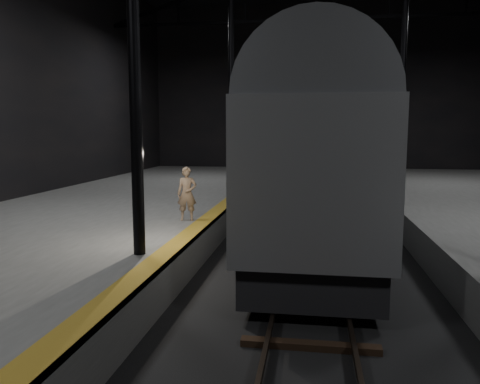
# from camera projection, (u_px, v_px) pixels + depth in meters

# --- Properties ---
(ground) EXTENTS (44.00, 44.00, 0.00)m
(ground) POSITION_uv_depth(u_px,v_px,m) (311.00, 257.00, 13.92)
(ground) COLOR black
(ground) RESTS_ON ground
(platform_left) EXTENTS (9.00, 43.80, 1.00)m
(platform_left) POSITION_uv_depth(u_px,v_px,m) (75.00, 232.00, 14.99)
(platform_left) COLOR #535350
(platform_left) RESTS_ON ground
(tactile_strip) EXTENTS (0.50, 43.80, 0.01)m
(tactile_strip) POSITION_uv_depth(u_px,v_px,m) (204.00, 221.00, 14.28)
(tactile_strip) COLOR olive
(tactile_strip) RESTS_ON platform_left
(track) EXTENTS (2.40, 43.00, 0.24)m
(track) POSITION_uv_depth(u_px,v_px,m) (311.00, 255.00, 13.91)
(track) COLOR #3F3328
(track) RESTS_ON ground
(train) EXTENTS (3.23, 21.63, 5.78)m
(train) POSITION_uv_depth(u_px,v_px,m) (313.00, 144.00, 18.82)
(train) COLOR #ACAFB4
(train) RESTS_ON ground
(woman) EXTENTS (0.65, 0.47, 1.64)m
(woman) POSITION_uv_depth(u_px,v_px,m) (187.00, 194.00, 14.31)
(woman) COLOR #987A5D
(woman) RESTS_ON platform_left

